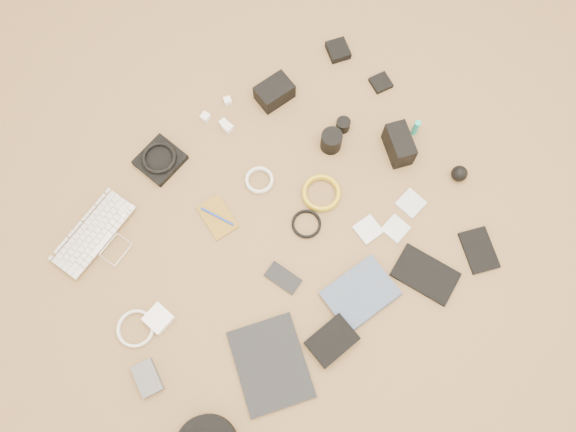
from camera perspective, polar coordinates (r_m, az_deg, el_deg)
laptop at (r=2.03m, az=-18.20°, el=-2.41°), size 0.37×0.30×0.02m
headphone_pouch at (r=2.08m, az=-12.85°, el=5.56°), size 0.18×0.17×0.03m
headphones at (r=2.06m, az=-12.98°, el=5.80°), size 0.16×0.16×0.02m
charger_a at (r=2.12m, az=-8.38°, el=9.90°), size 0.04×0.04×0.03m
charger_b at (r=2.10m, az=-6.53°, el=9.31°), size 0.03×0.03×0.03m
charger_c at (r=2.15m, az=-6.15°, el=11.55°), size 0.03×0.03×0.02m
charger_d at (r=2.09m, az=-6.12°, el=8.89°), size 0.04×0.04×0.03m
dslr_camera at (r=2.12m, az=-1.39°, el=12.46°), size 0.13×0.09×0.08m
lens_pouch at (r=2.25m, az=5.11°, el=16.42°), size 0.10×0.11×0.03m
notebook_olive at (r=1.98m, az=-7.18°, el=-0.11°), size 0.10×0.15×0.01m
pen_blue at (r=1.97m, az=-7.21°, el=-0.04°), size 0.06×0.12×0.01m
cable_white_a at (r=2.01m, az=-2.92°, el=3.60°), size 0.13×0.13×0.01m
lens_a at (r=2.03m, az=4.42°, el=7.62°), size 0.08×0.08×0.08m
lens_b at (r=2.08m, az=5.62°, el=9.20°), size 0.07×0.07×0.05m
card_reader at (r=2.20m, az=9.41°, el=13.22°), size 0.08×0.08×0.02m
power_brick at (r=1.92m, az=-13.01°, el=-10.12°), size 0.09×0.09×0.03m
cable_white_b at (r=1.94m, az=-15.17°, el=-10.98°), size 0.15×0.15×0.01m
cable_black at (r=1.95m, az=1.88°, el=-0.85°), size 0.14×0.14×0.01m
cable_yellow at (r=1.99m, az=3.39°, el=2.27°), size 0.17×0.17×0.02m
flash at (r=2.05m, az=11.21°, el=7.13°), size 0.12×0.15×0.10m
lens_cleaner at (r=2.10m, az=12.85°, el=8.73°), size 0.02×0.02×0.08m
battery_charger at (r=1.91m, az=-14.09°, el=-15.70°), size 0.09×0.12×0.03m
tablet at (r=1.87m, az=-1.76°, el=-14.82°), size 0.30×0.34×0.01m
phone at (r=1.90m, az=-0.50°, el=-6.30°), size 0.09×0.13×0.01m
filter_case_left at (r=1.96m, az=8.13°, el=-1.38°), size 0.08×0.08×0.01m
filter_case_mid at (r=1.98m, az=10.88°, el=-1.27°), size 0.09×0.09×0.01m
filter_case_right at (r=2.02m, az=12.37°, el=1.26°), size 0.09×0.09×0.01m
air_blower at (r=2.08m, az=17.01°, el=4.15°), size 0.07×0.07×0.06m
drive_case at (r=1.87m, az=4.49°, el=-12.53°), size 0.15×0.11×0.04m
paperback at (r=1.90m, az=8.92°, el=-9.82°), size 0.23×0.17×0.02m
notebook_black_a at (r=1.96m, az=13.79°, el=-5.79°), size 0.19×0.24×0.01m
notebook_black_b at (r=2.03m, az=18.83°, el=-3.31°), size 0.15×0.18×0.01m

